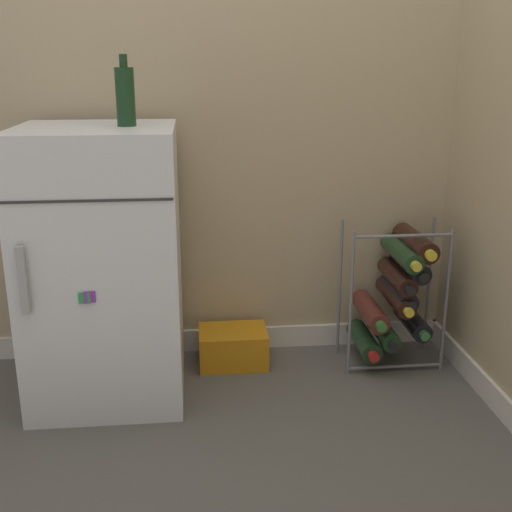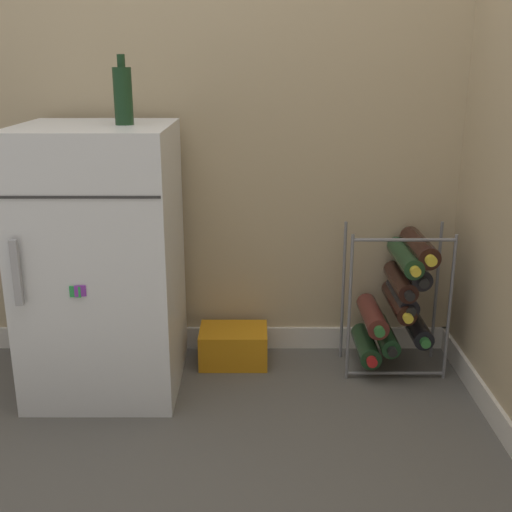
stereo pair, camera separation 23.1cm
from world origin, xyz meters
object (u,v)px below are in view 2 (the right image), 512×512
Objects in this scene: mini_fridge at (105,261)px; wine_rack at (400,297)px; soda_box at (236,346)px; fridge_top_bottle at (125,95)px.

mini_fridge is 1.10m from wine_rack.
wine_rack is 0.66m from soda_box.
mini_fridge is at bearing -160.27° from soda_box.
wine_rack is at bearing 6.03° from mini_fridge.
soda_box is 1.18× the size of fridge_top_bottle.
soda_box is at bearing 175.56° from wine_rack.
soda_box is (0.45, 0.16, -0.40)m from mini_fridge.
fridge_top_bottle is (-0.35, -0.16, 0.97)m from soda_box.
wine_rack is at bearing 6.50° from fridge_top_bottle.
mini_fridge reaches higher than soda_box.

